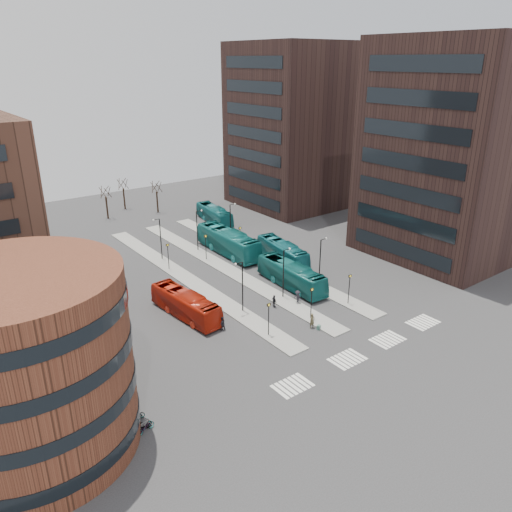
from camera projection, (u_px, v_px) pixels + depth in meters
ground at (387, 375)px, 45.78m from camera, size 160.00×160.00×0.00m
island_left at (186, 278)px, 65.77m from camera, size 2.50×45.00×0.15m
island_mid at (224, 267)px, 69.13m from camera, size 2.50×45.00×0.15m
island_right at (258, 258)px, 72.49m from camera, size 2.50×45.00×0.15m
suitcase at (319, 327)px, 53.36m from camera, size 0.50×0.45×0.51m
red_bus at (186, 304)px, 55.71m from camera, size 3.54×10.77×2.95m
teal_bus_a at (291, 275)px, 62.98m from camera, size 3.07×11.38×3.14m
teal_bus_b at (228, 242)px, 73.69m from camera, size 3.32×13.18×3.66m
teal_bus_c at (283, 252)px, 70.83m from camera, size 3.96×10.86×2.96m
teal_bus_d at (214, 214)px, 87.90m from camera, size 3.76×10.69×2.92m
traveller at (312, 321)px, 53.47m from camera, size 0.64×0.43×1.71m
commuter_a at (222, 324)px, 53.08m from camera, size 0.88×0.76×1.54m
commuter_b at (274, 301)px, 58.04m from camera, size 0.47×0.92×1.51m
commuter_c at (297, 297)px, 58.81m from camera, size 0.65×1.10×1.68m
bicycle_near at (145, 427)px, 38.62m from camera, size 1.79×1.03×0.89m
bicycle_mid at (144, 426)px, 38.77m from camera, size 1.57×0.78×0.91m
bicycle_far at (135, 415)px, 40.06m from camera, size 1.63×1.07×0.81m
crosswalk_stripes at (366, 350)px, 49.73m from camera, size 22.35×2.40×0.01m
round_building at (23, 366)px, 34.94m from camera, size 15.16×15.16×14.00m
tower_near at (454, 151)px, 70.04m from camera, size 20.12×20.00×30.00m
tower_far at (295, 126)px, 95.27m from camera, size 20.12×20.00×30.00m
sign_poles at (252, 268)px, 62.85m from camera, size 12.45×22.12×3.65m
lamp_posts at (236, 247)px, 66.71m from camera, size 14.04×20.24×6.12m
bare_trees at (129, 199)px, 92.76m from camera, size 10.97×8.14×5.90m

